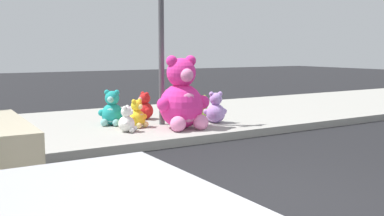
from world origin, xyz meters
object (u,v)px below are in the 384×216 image
(plush_red, at_px, (144,108))
(plush_lime, at_px, (201,110))
(plush_white, at_px, (127,121))
(plush_yellow, at_px, (137,116))
(plush_pink_large, at_px, (182,99))
(plush_teal, at_px, (112,111))
(sign_pole, at_px, (161,38))
(plush_lavender, at_px, (215,110))

(plush_red, xyz_separation_m, plush_lime, (1.01, -0.66, -0.03))
(plush_white, height_order, plush_yellow, plush_yellow)
(plush_pink_large, distance_m, plush_teal, 1.45)
(sign_pole, relative_size, plush_lime, 6.16)
(sign_pole, bearing_deg, plush_teal, 153.70)
(plush_white, bearing_deg, plush_yellow, 44.11)
(plush_teal, distance_m, plush_lime, 1.90)
(sign_pole, xyz_separation_m, plush_white, (-0.92, -0.41, -1.51))
(plush_yellow, relative_size, plush_lime, 1.04)
(plush_pink_large, height_order, plush_lavender, plush_pink_large)
(plush_pink_large, relative_size, plush_lavender, 2.15)
(plush_pink_large, distance_m, plush_red, 1.42)
(plush_teal, bearing_deg, sign_pole, -26.30)
(sign_pole, bearing_deg, plush_lime, 7.39)
(plush_lavender, distance_m, plush_lime, 0.51)
(plush_white, height_order, plush_teal, plush_teal)
(plush_lime, bearing_deg, sign_pole, -172.61)
(plush_yellow, bearing_deg, plush_pink_large, -38.11)
(plush_white, distance_m, plush_yellow, 0.50)
(plush_lavender, bearing_deg, plush_red, 131.29)
(plush_teal, bearing_deg, plush_red, 22.56)
(sign_pole, distance_m, plush_pink_large, 1.30)
(plush_pink_large, bearing_deg, plush_teal, 134.20)
(plush_red, relative_size, plush_yellow, 1.08)
(plush_lavender, bearing_deg, plush_teal, 156.67)
(plush_white, height_order, plush_lime, plush_lime)
(plush_yellow, bearing_deg, sign_pole, 6.14)
(sign_pole, distance_m, plush_lavender, 1.81)
(sign_pole, relative_size, plush_red, 5.49)
(plush_lime, bearing_deg, plush_white, -164.29)
(plush_yellow, xyz_separation_m, plush_lime, (1.55, 0.19, -0.01))
(plush_red, relative_size, plush_lavender, 0.92)
(sign_pole, bearing_deg, plush_pink_large, -78.47)
(plush_pink_large, height_order, plush_red, plush_pink_large)
(plush_red, bearing_deg, plush_pink_large, -84.45)
(sign_pole, xyz_separation_m, plush_yellow, (-0.56, -0.06, -1.48))
(plush_pink_large, xyz_separation_m, plush_lavender, (0.89, 0.21, -0.29))
(plush_yellow, bearing_deg, plush_red, 57.40)
(plush_white, relative_size, plush_teal, 0.69)
(plush_teal, relative_size, plush_yellow, 1.28)
(plush_white, relative_size, plush_lavender, 0.76)
(sign_pole, xyz_separation_m, plush_lime, (1.00, 0.13, -1.49))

